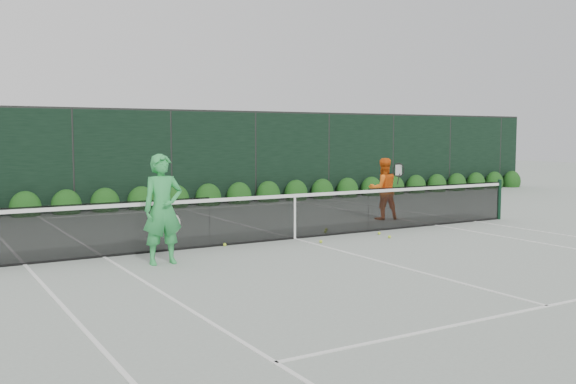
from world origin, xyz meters
TOP-DOWN VIEW (x-y plane):
  - ground at (0.00, 0.00)m, footprint 80.00×80.00m
  - tennis_net at (-0.02, 0.00)m, footprint 12.90×0.10m
  - player_woman at (-3.37, -1.13)m, footprint 0.71×0.48m
  - player_man at (3.70, 1.55)m, footprint 0.95×0.81m
  - court_lines at (0.00, 0.00)m, footprint 11.03×23.83m
  - windscreen_fence at (0.00, -2.71)m, footprint 32.00×21.07m
  - hedge_row at (-0.00, 7.15)m, footprint 31.66×0.65m
  - tennis_balls at (0.76, -0.21)m, footprint 3.72×1.70m

SIDE VIEW (x-z plane):
  - ground at x=0.00m, z-range 0.00..0.00m
  - court_lines at x=0.00m, z-range 0.00..0.01m
  - tennis_balls at x=0.76m, z-range 0.00..0.07m
  - hedge_row at x=0.00m, z-range -0.23..0.70m
  - tennis_net at x=-0.02m, z-range 0.00..1.07m
  - player_man at x=3.70m, z-range 0.00..1.64m
  - player_woman at x=-3.37m, z-range 0.00..1.92m
  - windscreen_fence at x=0.00m, z-range -0.02..3.04m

